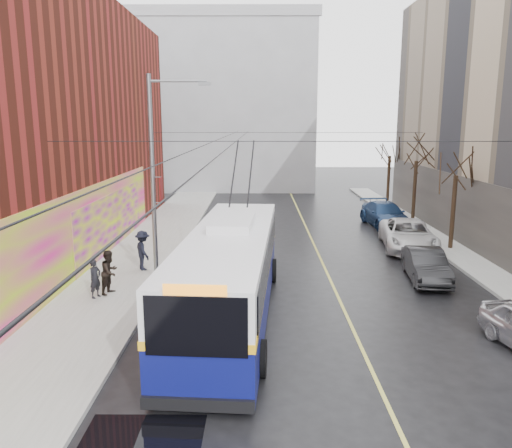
{
  "coord_description": "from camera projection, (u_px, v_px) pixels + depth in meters",
  "views": [
    {
      "loc": [
        -1.79,
        -11.2,
        7.01
      ],
      "look_at": [
        -1.88,
        10.21,
        2.67
      ],
      "focal_mm": 35.0,
      "sensor_mm": 36.0,
      "label": 1
    }
  ],
  "objects": [
    {
      "name": "catenary_wires",
      "position": [
        244.0,
        138.0,
        25.61
      ],
      "size": [
        18.0,
        60.0,
        0.22
      ],
      "color": "black"
    },
    {
      "name": "trolleybus",
      "position": [
        230.0,
        272.0,
        18.02
      ],
      "size": [
        3.73,
        13.25,
        6.21
      ],
      "rotation": [
        0.0,
        0.0,
        -0.07
      ],
      "color": "#0A0E51",
      "rests_on": "ground"
    },
    {
      "name": "following_car",
      "position": [
        227.0,
        237.0,
        28.01
      ],
      "size": [
        1.87,
        4.46,
        1.51
      ],
      "primitive_type": "imported",
      "rotation": [
        0.0,
        0.0,
        0.02
      ],
      "color": "silver",
      "rests_on": "ground"
    },
    {
      "name": "pedestrian_c",
      "position": [
        143.0,
        250.0,
        23.58
      ],
      "size": [
        1.23,
        1.41,
        1.89
      ],
      "primitive_type": "imported",
      "rotation": [
        0.0,
        0.0,
        2.1
      ],
      "color": "black",
      "rests_on": "sidewalk_left"
    },
    {
      "name": "pedestrian_a",
      "position": [
        95.0,
        279.0,
        19.85
      ],
      "size": [
        0.58,
        0.68,
        1.57
      ],
      "primitive_type": "imported",
      "rotation": [
        0.0,
        0.0,
        1.14
      ],
      "color": "black",
      "rests_on": "sidewalk_left"
    },
    {
      "name": "parked_car_d",
      "position": [
        385.0,
        215.0,
        34.3
      ],
      "size": [
        2.82,
        5.87,
        1.65
      ],
      "primitive_type": "imported",
      "rotation": [
        0.0,
        0.0,
        0.09
      ],
      "color": "navy",
      "rests_on": "ground"
    },
    {
      "name": "tree_near",
      "position": [
        457.0,
        161.0,
        27.01
      ],
      "size": [
        3.2,
        3.2,
        6.4
      ],
      "color": "black",
      "rests_on": "ground"
    },
    {
      "name": "streetlight_pole",
      "position": [
        156.0,
        175.0,
        21.23
      ],
      "size": [
        2.65,
        0.6,
        9.0
      ],
      "color": "slate",
      "rests_on": "ground"
    },
    {
      "name": "sidewalk_left",
      "position": [
        130.0,
        269.0,
        24.14
      ],
      "size": [
        4.0,
        60.0,
        0.15
      ],
      "primitive_type": "cube",
      "color": "gray",
      "rests_on": "ground"
    },
    {
      "name": "lane_line",
      "position": [
        321.0,
        260.0,
        26.08
      ],
      "size": [
        0.12,
        50.0,
        0.01
      ],
      "primitive_type": "cube",
      "color": "#BFB74C",
      "rests_on": "ground"
    },
    {
      "name": "parked_car_c",
      "position": [
        408.0,
        235.0,
        28.12
      ],
      "size": [
        3.48,
        6.23,
        1.65
      ],
      "primitive_type": "imported",
      "rotation": [
        0.0,
        0.0,
        -0.13
      ],
      "color": "silver",
      "rests_on": "ground"
    },
    {
      "name": "ground",
      "position": [
        330.0,
        411.0,
        12.36
      ],
      "size": [
        140.0,
        140.0,
        0.0
      ],
      "primitive_type": "plane",
      "color": "black",
      "rests_on": "ground"
    },
    {
      "name": "sidewalk_right",
      "position": [
        481.0,
        269.0,
        24.07
      ],
      "size": [
        2.0,
        60.0,
        0.15
      ],
      "primitive_type": "cube",
      "color": "gray",
      "rests_on": "ground"
    },
    {
      "name": "pedestrian_b",
      "position": [
        110.0,
        272.0,
        20.3
      ],
      "size": [
        0.93,
        1.05,
        1.81
      ],
      "primitive_type": "imported",
      "rotation": [
        0.0,
        0.0,
        1.25
      ],
      "color": "black",
      "rests_on": "sidewalk_left"
    },
    {
      "name": "tree_mid",
      "position": [
        417.0,
        149.0,
        33.82
      ],
      "size": [
        3.2,
        3.2,
        6.68
      ],
      "color": "black",
      "rests_on": "ground"
    },
    {
      "name": "pigeons_flying",
      "position": [
        232.0,
        112.0,
        20.93
      ],
      "size": [
        2.26,
        2.77,
        2.26
      ],
      "color": "slate"
    },
    {
      "name": "building_far",
      "position": [
        220.0,
        104.0,
        54.69
      ],
      "size": [
        20.5,
        12.1,
        18.0
      ],
      "color": "gray",
      "rests_on": "ground"
    },
    {
      "name": "parked_car_b",
      "position": [
        426.0,
        265.0,
        22.52
      ],
      "size": [
        1.97,
        4.47,
        1.43
      ],
      "primitive_type": "imported",
      "rotation": [
        0.0,
        0.0,
        -0.11
      ],
      "color": "black",
      "rests_on": "ground"
    },
    {
      "name": "tree_far",
      "position": [
        390.0,
        146.0,
        40.7
      ],
      "size": [
        3.2,
        3.2,
        6.57
      ],
      "color": "black",
      "rests_on": "ground"
    }
  ]
}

